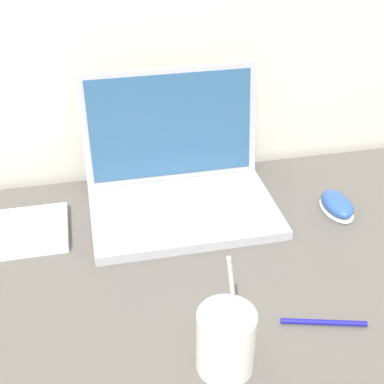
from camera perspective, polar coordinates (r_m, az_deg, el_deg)
The scene contains 4 objects.
laptop at distance 1.13m, azimuth -1.14°, elevation 1.42°, with size 0.38×0.29×0.27m.
drink_cup at distance 0.80m, azimuth 3.63°, elevation -15.45°, with size 0.09×0.09×0.22m.
computer_mouse at distance 1.17m, azimuth 15.21°, elevation -1.31°, with size 0.06×0.11×0.03m.
pen at distance 0.91m, azimuth 13.87°, elevation -13.34°, with size 0.14×0.04×0.01m.
Camera 1 is at (-0.18, -0.35, 1.37)m, focal length 50.00 mm.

